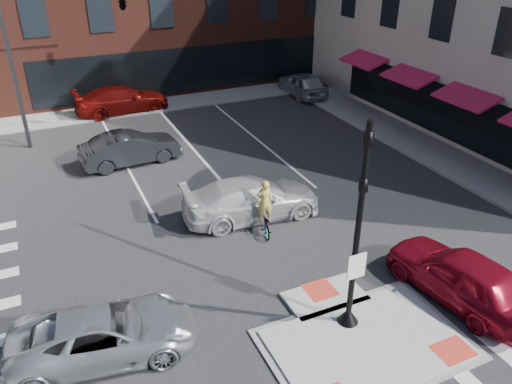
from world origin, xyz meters
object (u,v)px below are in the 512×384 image
silver_suv (105,333)px  red_sedan (462,276)px  bg_car_silver (302,84)px  bg_car_red (122,100)px  cyclist (265,215)px  bg_car_dark (130,148)px  white_pickup (252,199)px

silver_suv → red_sedan: 10.30m
bg_car_silver → bg_car_red: (-11.57, 1.50, 0.02)m
bg_car_red → cyclist: (2.03, -15.71, -0.09)m
bg_car_dark → bg_car_silver: 14.07m
silver_suv → white_pickup: size_ratio=0.90×
white_pickup → bg_car_silver: bearing=-31.8°
white_pickup → cyclist: 1.22m
silver_suv → white_pickup: bearing=-44.5°
cyclist → silver_suv: bearing=44.8°
white_pickup → bg_car_red: bg_car_red is taller
silver_suv → cyclist: bearing=-51.9°
bg_car_dark → bg_car_silver: bg_car_silver is taller
silver_suv → cyclist: size_ratio=2.28×
bg_car_red → silver_suv: bearing=164.5°
silver_suv → bg_car_dark: (3.19, 11.74, 0.10)m
bg_car_dark → bg_car_red: (1.11, 7.61, 0.04)m
red_sedan → cyclist: 6.89m
red_sedan → bg_car_red: 22.26m
bg_car_silver → cyclist: bearing=58.0°
red_sedan → cyclist: bearing=-65.0°
white_pickup → cyclist: cyclist is taller
bg_car_dark → silver_suv: bearing=160.2°
silver_suv → bg_car_dark: size_ratio=1.03×
silver_suv → bg_car_silver: (15.86, 17.85, 0.12)m
white_pickup → bg_car_silver: size_ratio=1.16×
bg_car_dark → cyclist: (3.14, -8.11, -0.06)m
white_pickup → bg_car_red: size_ratio=0.97×
bg_car_silver → cyclist: cyclist is taller
silver_suv → red_sedan: bearing=-93.9°
bg_car_dark → bg_car_red: bearing=-12.9°
silver_suv → white_pickup: 7.99m
white_pickup → bg_car_dark: (-3.17, 6.89, -0.01)m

